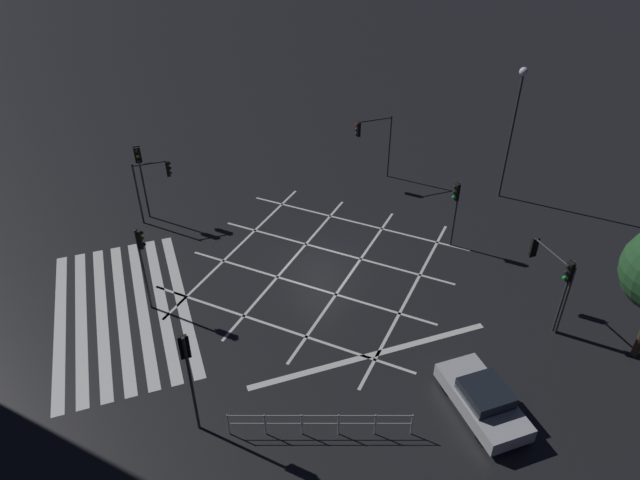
% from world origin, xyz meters
% --- Properties ---
extents(ground_plane, '(200.00, 200.00, 0.00)m').
position_xyz_m(ground_plane, '(0.00, 0.00, 0.00)').
color(ground_plane, black).
extents(road_markings, '(16.29, 20.88, 0.01)m').
position_xyz_m(road_markings, '(0.38, -6.63, 0.00)').
color(road_markings, silver).
rests_on(road_markings, ground_plane).
extents(traffic_light_ne_main, '(2.78, 0.36, 3.58)m').
position_xyz_m(traffic_light_ne_main, '(6.55, 8.21, 2.65)').
color(traffic_light_ne_main, '#2D2D30').
rests_on(traffic_light_ne_main, ground_plane).
extents(traffic_light_ne_cross, '(0.36, 0.39, 3.83)m').
position_xyz_m(traffic_light_ne_cross, '(7.87, 8.12, 2.74)').
color(traffic_light_ne_cross, '#2D2D30').
rests_on(traffic_light_ne_cross, ground_plane).
extents(traffic_light_se_main, '(0.39, 0.36, 4.55)m').
position_xyz_m(traffic_light_se_main, '(7.65, -7.53, 3.24)').
color(traffic_light_se_main, '#2D2D30').
rests_on(traffic_light_se_main, ground_plane).
extents(traffic_light_median_north, '(0.36, 0.39, 3.83)m').
position_xyz_m(traffic_light_median_north, '(0.45, 7.27, 2.74)').
color(traffic_light_median_north, '#2D2D30').
rests_on(traffic_light_median_north, ground_plane).
extents(traffic_light_median_south, '(0.36, 0.39, 4.33)m').
position_xyz_m(traffic_light_median_south, '(0.22, -8.39, 3.08)').
color(traffic_light_median_south, '#2D2D30').
rests_on(traffic_light_median_south, ground_plane).
extents(traffic_light_sw_main, '(0.39, 0.36, 4.51)m').
position_xyz_m(traffic_light_sw_main, '(-7.97, -7.70, 3.21)').
color(traffic_light_sw_main, '#2D2D30').
rests_on(traffic_light_sw_main, ground_plane).
extents(traffic_light_sw_cross, '(0.36, 2.08, 3.78)m').
position_xyz_m(traffic_light_sw_cross, '(-7.48, -7.03, 2.75)').
color(traffic_light_sw_cross, '#2D2D30').
rests_on(traffic_light_sw_cross, ground_plane).
extents(traffic_light_nw_cross, '(0.36, 2.48, 4.23)m').
position_xyz_m(traffic_light_nw_cross, '(-7.94, 6.32, 3.11)').
color(traffic_light_nw_cross, '#2D2D30').
rests_on(traffic_light_nw_cross, ground_plane).
extents(street_lamp_east, '(0.49, 0.49, 8.02)m').
position_xyz_m(street_lamp_east, '(-3.23, 12.96, 5.56)').
color(street_lamp_east, '#2D2D30').
rests_on(street_lamp_east, ground_plane).
extents(waiting_car, '(4.07, 1.83, 1.29)m').
position_xyz_m(waiting_car, '(10.57, 2.71, 0.61)').
color(waiting_car, '#B7BABC').
rests_on(waiting_car, ground_plane).
extents(pedestrian_railing, '(2.29, 6.29, 1.05)m').
position_xyz_m(pedestrian_railing, '(9.51, -3.42, 0.67)').
color(pedestrian_railing, '#B7B7BC').
rests_on(pedestrian_railing, ground_plane).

